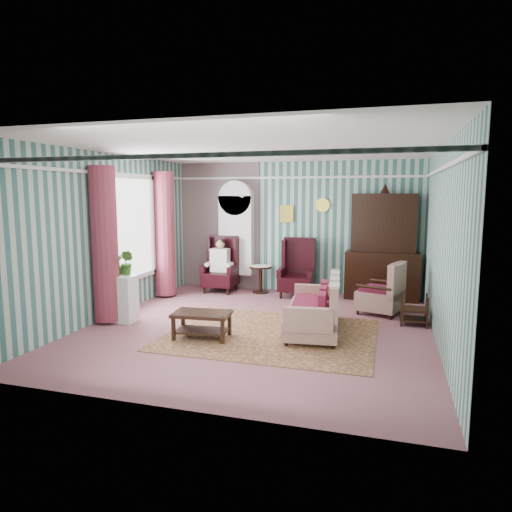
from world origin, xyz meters
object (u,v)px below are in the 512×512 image
(nest_table, at_px, (414,309))
(plant_stand, at_px, (120,298))
(wingback_right, at_px, (297,268))
(round_side_table, at_px, (261,279))
(sofa, at_px, (313,304))
(dresser_hutch, at_px, (383,243))
(seated_woman, at_px, (220,266))
(bookcase, at_px, (236,241))
(wingback_left, at_px, (220,264))
(floral_armchair, at_px, (380,290))
(coffee_table, at_px, (202,325))

(nest_table, xyz_separation_m, plant_stand, (-4.87, -1.20, 0.13))
(wingback_right, height_order, nest_table, wingback_right)
(round_side_table, relative_size, sofa, 0.33)
(dresser_hutch, xyz_separation_m, seated_woman, (-3.50, -0.27, -0.59))
(wingback_right, height_order, seated_woman, wingback_right)
(bookcase, bearing_deg, dresser_hutch, -2.11)
(wingback_left, relative_size, floral_armchair, 1.41)
(wingback_right, height_order, round_side_table, wingback_right)
(bookcase, bearing_deg, coffee_table, -79.25)
(wingback_left, height_order, plant_stand, wingback_left)
(plant_stand, bearing_deg, sofa, 5.80)
(wingback_right, bearing_deg, seated_woman, 180.00)
(nest_table, height_order, coffee_table, nest_table)
(wingback_right, bearing_deg, plant_stand, -132.84)
(dresser_hutch, height_order, seated_woman, dresser_hutch)
(coffee_table, bearing_deg, wingback_right, 75.88)
(wingback_right, bearing_deg, dresser_hutch, 8.77)
(wingback_right, distance_m, plant_stand, 3.76)
(round_side_table, height_order, coffee_table, round_side_table)
(wingback_right, bearing_deg, wingback_left, 180.00)
(bookcase, bearing_deg, wingback_right, -14.57)
(plant_stand, bearing_deg, dresser_hutch, 35.08)
(wingback_right, distance_m, seated_woman, 1.75)
(wingback_right, bearing_deg, round_side_table, 169.99)
(bookcase, distance_m, plant_stand, 3.39)
(dresser_hutch, distance_m, coffee_table, 4.45)
(round_side_table, xyz_separation_m, floral_armchair, (2.60, -1.10, 0.14))
(wingback_right, height_order, coffee_table, wingback_right)
(bookcase, distance_m, dresser_hutch, 3.25)
(seated_woman, bearing_deg, wingback_left, 0.00)
(nest_table, bearing_deg, round_side_table, 151.80)
(plant_stand, height_order, floral_armchair, floral_armchair)
(dresser_hutch, height_order, sofa, dresser_hutch)
(dresser_hutch, relative_size, round_side_table, 3.93)
(dresser_hutch, xyz_separation_m, round_side_table, (-2.60, -0.12, -0.88))
(wingback_left, distance_m, nest_table, 4.37)
(sofa, bearing_deg, floral_armchair, -40.50)
(round_side_table, bearing_deg, floral_armchair, -22.93)
(seated_woman, distance_m, round_side_table, 0.96)
(wingback_left, bearing_deg, dresser_hutch, 4.41)
(wingback_left, distance_m, wingback_right, 1.75)
(coffee_table, bearing_deg, bookcase, 100.75)
(dresser_hutch, bearing_deg, round_side_table, -177.36)
(sofa, relative_size, floral_armchair, 2.02)
(coffee_table, bearing_deg, sofa, 27.59)
(bookcase, xyz_separation_m, round_side_table, (0.65, -0.24, -0.82))
(seated_woman, xyz_separation_m, floral_armchair, (3.50, -0.95, -0.15))
(sofa, distance_m, floral_armchair, 1.77)
(plant_stand, bearing_deg, wingback_left, 73.78)
(bookcase, height_order, coffee_table, bookcase)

